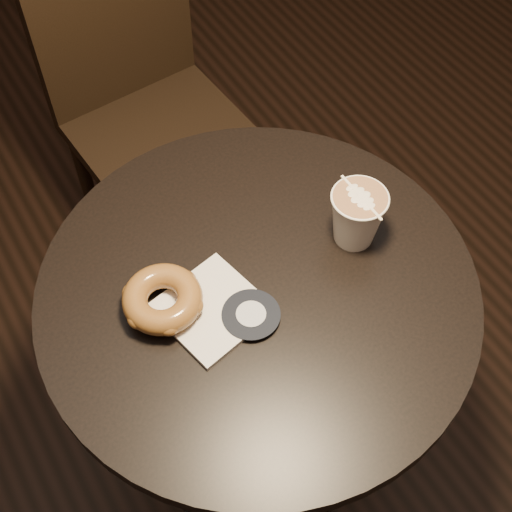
% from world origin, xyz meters
% --- Properties ---
extents(cafe_table, '(0.70, 0.70, 0.75)m').
position_xyz_m(cafe_table, '(0.00, 0.00, 0.55)').
color(cafe_table, black).
rests_on(cafe_table, ground).
extents(chair, '(0.42, 0.42, 0.99)m').
position_xyz_m(chair, '(0.12, 0.75, 0.55)').
color(chair, black).
rests_on(chair, ground).
extents(pastry_bag, '(0.17, 0.17, 0.01)m').
position_xyz_m(pastry_bag, '(-0.08, -0.00, 0.75)').
color(pastry_bag, silver).
rests_on(pastry_bag, cafe_table).
extents(doughnut, '(0.12, 0.12, 0.04)m').
position_xyz_m(doughnut, '(-0.14, 0.04, 0.78)').
color(doughnut, brown).
rests_on(doughnut, pastry_bag).
extents(latte_cup, '(0.09, 0.09, 0.10)m').
position_xyz_m(latte_cup, '(0.18, 0.00, 0.80)').
color(latte_cup, white).
rests_on(latte_cup, cafe_table).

